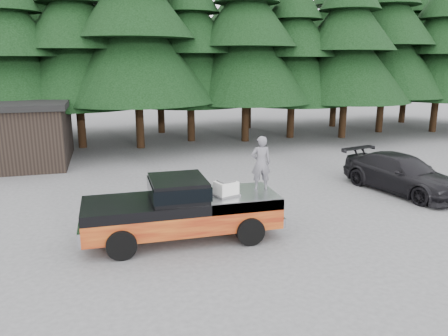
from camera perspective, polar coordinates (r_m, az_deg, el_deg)
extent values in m
plane|color=#505053|center=(14.08, -1.81, -8.28)|extent=(120.00, 120.00, 0.00)
cube|color=black|center=(13.06, -6.03, -2.58)|extent=(1.66, 1.90, 0.59)
cube|color=white|center=(13.15, 0.28, -2.76)|extent=(0.75, 0.68, 0.42)
imported|color=slate|center=(13.66, 4.84, 0.65)|extent=(0.68, 0.49, 1.72)
imported|color=black|center=(19.45, 22.17, -0.69)|extent=(3.34, 5.59, 1.52)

